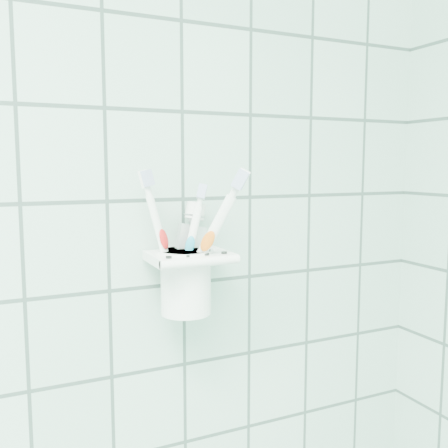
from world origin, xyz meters
The scene contains 6 objects.
holder_bracket centered at (0.66, 1.15, 1.30)m, with size 0.11×0.10×0.03m.
cup centered at (0.66, 1.16, 1.27)m, with size 0.08×0.08×0.09m.
toothbrush_pink centered at (0.64, 1.15, 1.33)m, with size 0.05×0.03×0.20m.
toothbrush_blue centered at (0.64, 1.15, 1.32)m, with size 0.05×0.03×0.18m.
toothbrush_orange centered at (0.64, 1.16, 1.34)m, with size 0.08×0.08×0.21m.
toothpaste_tube centered at (0.65, 1.16, 1.31)m, with size 0.06×0.03×0.16m.
Camera 1 is at (0.42, 0.51, 1.43)m, focal length 40.00 mm.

